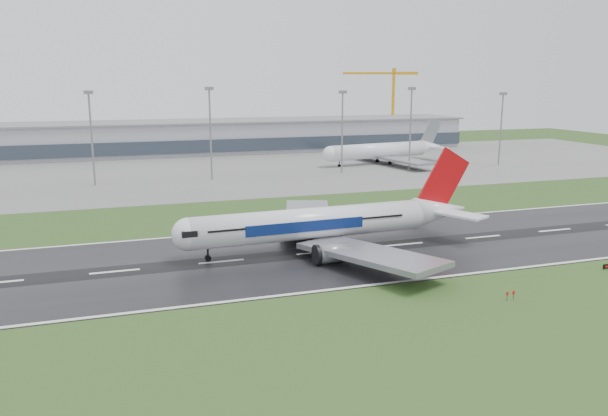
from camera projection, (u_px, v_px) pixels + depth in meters
name	position (u px, v px, depth m)	size (l,w,h in m)	color
ground	(404.00, 245.00, 128.65)	(520.00, 520.00, 0.00)	#28471A
runway	(404.00, 245.00, 128.64)	(400.00, 45.00, 0.10)	black
apron	(262.00, 167.00, 244.72)	(400.00, 130.00, 0.08)	slate
terminal	(232.00, 137.00, 298.88)	(240.00, 36.00, 15.00)	#92949D
main_airliner	(331.00, 203.00, 123.68)	(66.09, 62.94, 19.51)	silver
parked_airliner	(383.00, 142.00, 253.70)	(61.86, 57.59, 18.13)	white
tower_crane	(393.00, 106.00, 339.62)	(42.65, 2.33, 42.27)	orange
runway_sign	(608.00, 266.00, 111.85)	(2.30, 0.26, 1.04)	black
floodmast_1	(92.00, 141.00, 198.45)	(0.64, 0.64, 30.62)	gray
floodmast_2	(211.00, 136.00, 210.56)	(0.64, 0.64, 31.69)	gray
floodmast_3	(342.00, 134.00, 226.14)	(0.64, 0.64, 30.23)	gray
floodmast_4	(410.00, 130.00, 234.95)	(0.64, 0.64, 31.40)	gray
floodmast_5	(501.00, 131.00, 248.17)	(0.64, 0.64, 29.16)	gray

